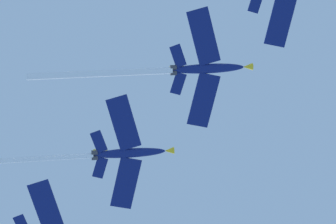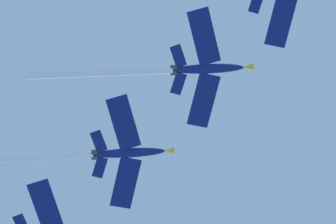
# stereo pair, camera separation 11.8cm
# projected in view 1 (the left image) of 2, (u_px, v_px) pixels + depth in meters

# --- Properties ---
(jet_second) EXTENTS (24.72, 30.99, 7.48)m
(jet_second) POSITION_uv_depth(u_px,v_px,m) (169.00, 70.00, 96.87)
(jet_second) COLOR navy
(jet_third) EXTENTS (26.11, 33.03, 7.05)m
(jet_third) POSITION_uv_depth(u_px,v_px,m) (97.00, 155.00, 99.02)
(jet_third) COLOR navy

